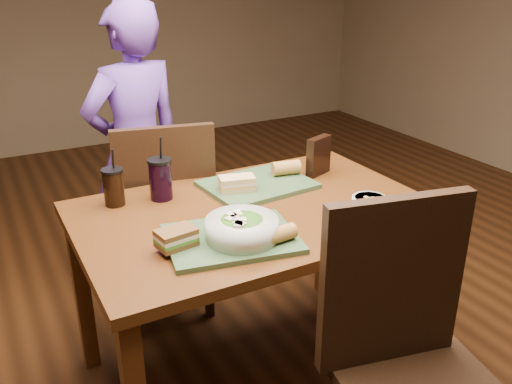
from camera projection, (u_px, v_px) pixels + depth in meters
ground at (256, 370)px, 2.29m from camera, size 6.00×6.00×0.00m
dining_table at (256, 231)px, 2.04m from camera, size 1.30×0.85×0.75m
chair_near at (412, 357)px, 1.53m from camera, size 0.52×0.52×1.02m
chair_far at (161, 215)px, 2.45m from camera, size 0.50×0.51×0.98m
diner at (136, 151)px, 2.70m from camera, size 0.60×0.47×1.46m
tray_near at (231, 239)px, 1.77m from camera, size 0.47×0.39×0.02m
tray_far at (257, 185)px, 2.21m from camera, size 0.45×0.36×0.02m
salad_bowl at (242, 227)px, 1.74m from camera, size 0.24×0.24×0.08m
soup_bowl at (369, 204)px, 1.98m from camera, size 0.20×0.20×0.06m
sandwich_near at (176, 238)px, 1.70m from camera, size 0.13×0.10×0.06m
sandwich_far at (237, 183)px, 2.13m from camera, size 0.15×0.11×0.06m
baguette_near at (280, 234)px, 1.72m from camera, size 0.11×0.06×0.05m
baguette_far at (286, 168)px, 2.28m from camera, size 0.13×0.08×0.06m
cup_cola at (114, 187)px, 2.02m from camera, size 0.08×0.08×0.22m
cup_berry at (160, 179)px, 2.07m from camera, size 0.09×0.09×0.25m
chip_bag at (319, 156)px, 2.32m from camera, size 0.13×0.08×0.17m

